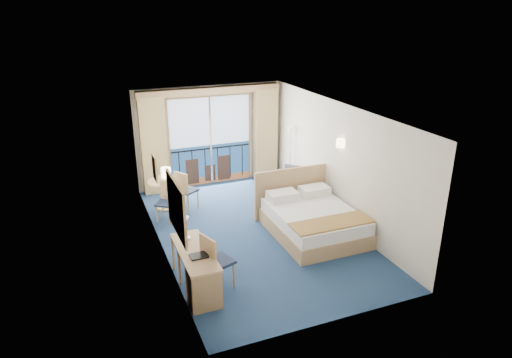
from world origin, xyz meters
name	(u,v)px	position (x,y,z in m)	size (l,w,h in m)	color
floor	(255,232)	(0.00, 0.00, 0.00)	(6.50, 6.50, 0.00)	navy
room_walls	(255,155)	(0.00, 0.00, 1.78)	(4.04, 6.54, 2.72)	beige
balcony_door	(210,143)	(-0.01, 3.22, 1.14)	(2.36, 0.03, 2.52)	navy
curtain_left	(154,146)	(-1.55, 3.07, 1.28)	(0.65, 0.22, 2.55)	tan
curtain_right	(266,134)	(1.55, 3.07, 1.28)	(0.65, 0.22, 2.55)	tan
pelmet	(210,91)	(0.00, 3.10, 2.58)	(3.80, 0.25, 0.18)	tan
mirror	(176,208)	(-1.97, -1.50, 1.55)	(0.05, 1.25, 0.95)	tan
wall_print	(155,168)	(-1.97, 0.45, 1.60)	(0.04, 0.42, 0.52)	tan
sconce_left	(166,173)	(-1.94, -0.60, 1.85)	(0.18, 0.18, 0.18)	#FEE9B2
sconce_right	(340,143)	(1.94, -0.15, 1.85)	(0.18, 0.18, 0.18)	#FEE9B2
bed	(312,219)	(1.13, -0.50, 0.33)	(1.85, 2.20, 1.16)	tan
nightstand	(310,196)	(1.78, 0.80, 0.26)	(0.39, 0.37, 0.51)	#9E7654
phone	(310,186)	(1.74, 0.77, 0.55)	(0.17, 0.13, 0.07)	beige
armchair	(292,183)	(1.65, 1.53, 0.37)	(0.79, 0.81, 0.74)	#454A54
floor_lamp	(291,142)	(1.88, 2.15, 1.26)	(0.23, 0.23, 1.66)	silver
desk	(202,280)	(-1.72, -1.97, 0.40)	(0.53, 1.55, 0.73)	tan
desk_chair	(214,259)	(-1.42, -1.71, 0.59)	(0.58, 0.57, 1.04)	#1C2742
folder	(199,256)	(-1.70, -1.77, 0.74)	(0.30, 0.22, 0.03)	black
desk_lamp	(187,223)	(-1.73, -1.10, 1.04)	(0.11, 0.11, 0.42)	silver
round_table	(165,187)	(-1.54, 1.99, 0.54)	(0.80, 0.80, 0.72)	tan
table_chair_a	(185,188)	(-1.11, 1.72, 0.55)	(0.59, 0.59, 0.98)	#1C2742
table_chair_b	(167,199)	(-1.63, 1.34, 0.51)	(0.55, 0.55, 0.91)	#1C2742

